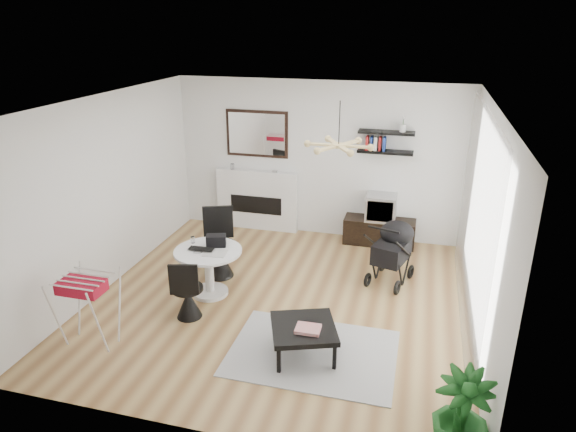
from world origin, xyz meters
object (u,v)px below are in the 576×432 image
(dining_table, at_px, (209,265))
(potted_plant, at_px, (461,416))
(fireplace, at_px, (257,193))
(drying_rack, at_px, (88,309))
(tv_console, at_px, (379,232))
(crt_tv, at_px, (381,207))
(coffee_table, at_px, (304,329))
(stroller, at_px, (392,254))

(dining_table, bearing_deg, potted_plant, -33.10)
(fireplace, height_order, drying_rack, fireplace)
(tv_console, height_order, crt_tv, crt_tv)
(drying_rack, height_order, coffee_table, drying_rack)
(tv_console, bearing_deg, drying_rack, -128.36)
(stroller, bearing_deg, drying_rack, -126.18)
(tv_console, height_order, drying_rack, drying_rack)
(crt_tv, bearing_deg, coffee_table, -99.01)
(tv_console, bearing_deg, dining_table, -132.02)
(tv_console, relative_size, potted_plant, 1.35)
(fireplace, height_order, dining_table, fireplace)
(fireplace, distance_m, coffee_table, 3.92)
(stroller, bearing_deg, tv_console, 119.78)
(stroller, xyz_separation_m, coffee_table, (-0.84, -2.09, -0.09))
(coffee_table, bearing_deg, stroller, 68.24)
(fireplace, bearing_deg, stroller, -29.32)
(fireplace, relative_size, potted_plant, 2.44)
(dining_table, distance_m, coffee_table, 1.89)
(fireplace, bearing_deg, drying_rack, -101.19)
(stroller, height_order, coffee_table, stroller)
(fireplace, bearing_deg, tv_console, -3.65)
(tv_console, bearing_deg, fireplace, 176.35)
(fireplace, xyz_separation_m, tv_console, (2.23, -0.14, -0.46))
(drying_rack, xyz_separation_m, potted_plant, (4.13, -0.66, -0.02))
(crt_tv, height_order, dining_table, crt_tv)
(tv_console, height_order, stroller, stroller)
(crt_tv, bearing_deg, tv_console, 116.26)
(stroller, relative_size, potted_plant, 1.13)
(drying_rack, distance_m, potted_plant, 4.18)
(fireplace, distance_m, drying_rack, 4.04)
(crt_tv, relative_size, dining_table, 0.54)
(fireplace, xyz_separation_m, coffee_table, (1.70, -3.52, -0.35))
(dining_table, bearing_deg, fireplace, 92.56)
(fireplace, relative_size, drying_rack, 2.43)
(fireplace, height_order, stroller, fireplace)
(stroller, bearing_deg, potted_plant, -59.15)
(tv_console, relative_size, drying_rack, 1.35)
(crt_tv, height_order, drying_rack, drying_rack)
(tv_console, bearing_deg, potted_plant, -75.97)
(fireplace, relative_size, tv_console, 1.81)
(tv_console, height_order, dining_table, dining_table)
(dining_table, bearing_deg, drying_rack, -121.56)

